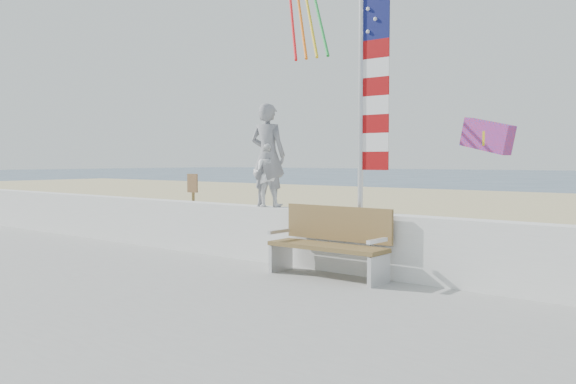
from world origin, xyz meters
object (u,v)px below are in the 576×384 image
at_px(bench, 331,241).
at_px(adult, 268,155).
at_px(child, 268,175).
at_px(flag, 369,80).

bearing_deg(bench, adult, 163.99).
relative_size(adult, bench, 0.94).
distance_m(child, flag, 2.36).
relative_size(adult, child, 1.60).
relative_size(child, flag, 0.30).
height_order(child, flag, flag).
height_order(child, bench, child).
bearing_deg(flag, child, 179.99).
bearing_deg(bench, flag, 53.88).
bearing_deg(adult, child, -10.04).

